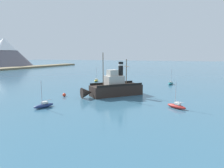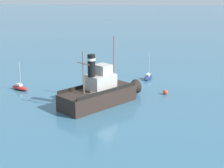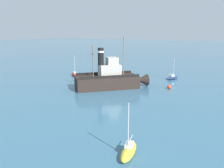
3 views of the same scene
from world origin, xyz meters
name	(u,v)px [view 3 (image 3 of 3)]	position (x,y,z in m)	size (l,w,h in m)	color
ground_plane	(106,89)	(0.00, 0.00, 0.00)	(600.00, 600.00, 0.00)	#38667F
old_tugboat	(110,79)	(-1.31, 0.12, 1.83)	(13.08, 12.00, 9.90)	#2D231E
sailboat_yellow	(129,151)	(19.34, 15.62, 0.43)	(3.96, 2.07, 4.90)	gold
sailboat_red	(75,74)	(-7.50, -14.52, 0.43)	(2.93, 3.81, 4.90)	#B22823
sailboat_navy	(172,78)	(-16.39, 7.39, 0.43)	(3.95, 2.25, 4.90)	navy
mooring_buoy	(169,87)	(-6.95, 9.99, 0.39)	(0.78, 0.78, 0.78)	red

